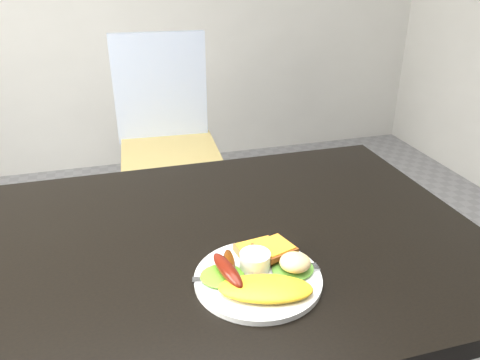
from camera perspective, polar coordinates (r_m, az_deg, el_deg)
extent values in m
cube|color=black|center=(1.01, -4.47, -8.21)|extent=(1.20, 0.80, 0.04)
cube|color=tan|center=(2.22, -8.53, 3.13)|extent=(0.47, 0.47, 0.05)
imported|color=#235488|center=(1.71, -9.54, 9.30)|extent=(0.65, 0.50, 1.64)
cylinder|color=white|center=(0.88, 2.20, -11.92)|extent=(0.24, 0.24, 0.01)
ellipsoid|color=#498716|center=(0.87, -2.18, -11.60)|extent=(0.10, 0.09, 0.01)
ellipsoid|color=#389024|center=(0.89, 6.47, -10.70)|extent=(0.10, 0.10, 0.01)
ellipsoid|color=gold|center=(0.83, 3.15, -13.07)|extent=(0.18, 0.12, 0.02)
ellipsoid|color=#5A0D05|center=(0.85, -1.54, -10.93)|extent=(0.05, 0.11, 0.03)
ellipsoid|color=#5A2A04|center=(0.87, -1.34, -10.20)|extent=(0.04, 0.09, 0.02)
cylinder|color=white|center=(0.88, 1.85, -9.85)|extent=(0.06, 0.06, 0.03)
cube|color=#966035|center=(0.92, 2.40, -8.85)|extent=(0.09, 0.09, 0.01)
cube|color=brown|center=(0.92, 4.25, -8.30)|extent=(0.08, 0.08, 0.01)
ellipsoid|color=beige|center=(0.87, 6.74, -9.94)|extent=(0.07, 0.07, 0.03)
cube|color=#ADAFB7|center=(0.86, 0.16, -11.97)|extent=(0.18, 0.06, 0.00)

